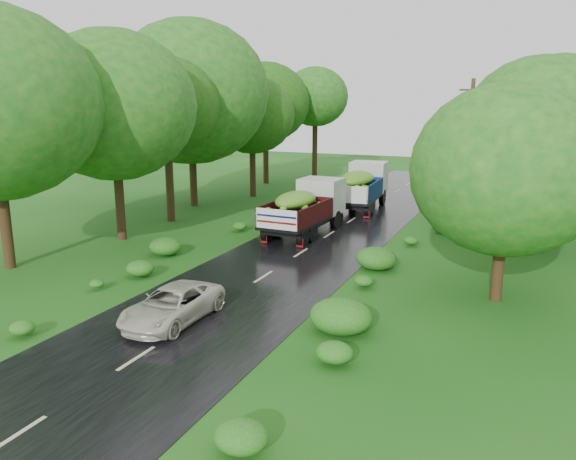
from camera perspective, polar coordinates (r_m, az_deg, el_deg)
The scene contains 10 objects.
ground at distance 16.46m, azimuth -15.15°, elevation -12.51°, with size 120.00×120.00×0.00m, color #0F440E.
road at distance 20.26m, azimuth -6.29°, elevation -7.15°, with size 6.50×80.00×0.02m, color black.
road_lines at distance 21.07m, azimuth -4.94°, elevation -6.28°, with size 0.12×69.60×0.00m.
truck_near at distance 29.81m, azimuth 1.93°, elevation 2.54°, with size 2.55×6.57×2.72m.
truck_far at distance 37.07m, azimuth 7.51°, elevation 4.65°, with size 2.81×6.97×2.88m.
car at distance 18.49m, azimuth -11.68°, elevation -7.48°, with size 1.85×4.02×1.12m, color beige.
utility_pole at distance 33.26m, azimuth 17.86°, elevation 7.62°, with size 1.40×0.46×8.14m.
trees_left at distance 36.61m, azimuth -9.44°, elevation 12.61°, with size 6.49×35.51×9.51m.
trees_right at distance 32.80m, azimuth 23.71°, elevation 9.23°, with size 6.42×29.95×8.09m.
shrubs at distance 27.97m, azimuth 2.86°, elevation -0.67°, with size 11.90×44.00×0.70m.
Camera 1 is at (9.57, -11.44, 6.98)m, focal length 35.00 mm.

